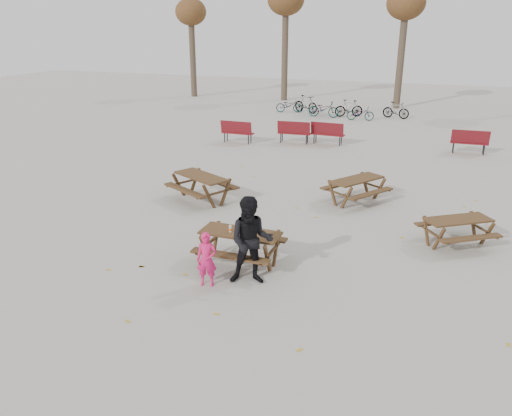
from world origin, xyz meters
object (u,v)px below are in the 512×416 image
(picnic_table_far, at_px, (356,190))
(adult, at_px, (251,241))
(main_picnic_table, at_px, (240,240))
(picnic_table_east, at_px, (457,232))
(food_tray, at_px, (244,233))
(child, at_px, (207,260))
(picnic_table_north, at_px, (202,188))
(soda_bottle, at_px, (230,229))

(picnic_table_far, bearing_deg, adult, -158.42)
(main_picnic_table, distance_m, picnic_table_far, 5.41)
(main_picnic_table, bearing_deg, picnic_table_east, 31.40)
(main_picnic_table, relative_size, adult, 0.95)
(food_tray, distance_m, picnic_table_east, 5.35)
(child, relative_size, picnic_table_north, 0.62)
(picnic_table_east, bearing_deg, picnic_table_far, 106.40)
(child, bearing_deg, soda_bottle, 72.50)
(main_picnic_table, relative_size, picnic_table_north, 0.96)
(picnic_table_east, height_order, picnic_table_north, picnic_table_north)
(picnic_table_north, bearing_deg, picnic_table_east, 20.88)
(food_tray, height_order, soda_bottle, soda_bottle)
(food_tray, bearing_deg, adult, -56.85)
(food_tray, distance_m, soda_bottle, 0.33)
(main_picnic_table, bearing_deg, picnic_table_far, 71.32)
(main_picnic_table, height_order, food_tray, food_tray)
(soda_bottle, bearing_deg, main_picnic_table, 19.73)
(main_picnic_table, bearing_deg, picnic_table_north, 127.53)
(picnic_table_east, bearing_deg, picnic_table_north, 139.16)
(child, height_order, picnic_table_east, child)
(food_tray, relative_size, adult, 0.09)
(main_picnic_table, xyz_separation_m, picnic_table_far, (1.73, 5.12, -0.21))
(food_tray, xyz_separation_m, picnic_table_north, (-2.87, 3.68, -0.39))
(picnic_table_north, bearing_deg, soda_bottle, -28.17)
(adult, bearing_deg, picnic_table_east, 23.01)
(child, distance_m, picnic_table_far, 6.62)
(food_tray, height_order, picnic_table_east, food_tray)
(adult, distance_m, picnic_table_north, 5.49)
(adult, height_order, picnic_table_east, adult)
(picnic_table_east, xyz_separation_m, picnic_table_north, (-7.36, 0.79, 0.06))
(food_tray, xyz_separation_m, soda_bottle, (-0.32, 0.01, 0.05))
(main_picnic_table, distance_m, food_tray, 0.25)
(soda_bottle, xyz_separation_m, picnic_table_far, (1.94, 5.19, -0.47))
(picnic_table_far, bearing_deg, main_picnic_table, -165.72)
(soda_bottle, bearing_deg, child, -93.02)
(picnic_table_north, bearing_deg, main_picnic_table, -25.45)
(food_tray, bearing_deg, picnic_table_east, 32.79)
(picnic_table_east, bearing_deg, child, -175.34)
(child, bearing_deg, main_picnic_table, 62.76)
(main_picnic_table, distance_m, child, 1.21)
(soda_bottle, bearing_deg, picnic_table_north, 124.81)
(adult, bearing_deg, food_tray, 104.84)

